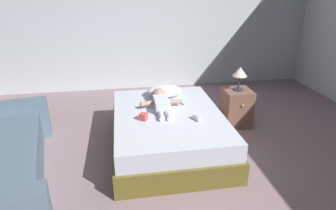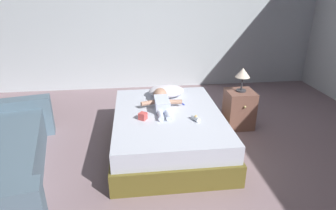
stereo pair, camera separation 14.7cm
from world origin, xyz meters
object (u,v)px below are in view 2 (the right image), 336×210
at_px(baby, 161,101).
at_px(baby_bottle, 196,118).
at_px(nightstand, 239,109).
at_px(bed, 168,130).
at_px(lamp, 243,74).
at_px(pillow, 166,91).
at_px(toy_block, 143,116).
at_px(toothbrush, 181,103).

height_order(baby, baby_bottle, baby).
bearing_deg(nightstand, baby, -167.96).
relative_size(bed, nightstand, 3.39).
xyz_separation_m(nightstand, baby_bottle, (-0.76, -0.67, 0.22)).
bearing_deg(baby, nightstand, 12.04).
distance_m(baby, lamp, 1.15).
distance_m(bed, nightstand, 1.13).
xyz_separation_m(pillow, lamp, (1.00, -0.12, 0.24)).
height_order(bed, toy_block, toy_block).
height_order(toothbrush, toy_block, toy_block).
distance_m(toothbrush, nightstand, 0.88).
bearing_deg(baby, toothbrush, 17.95).
relative_size(baby, lamp, 2.12).
bearing_deg(nightstand, toothbrush, -169.83).
bearing_deg(baby_bottle, bed, 138.97).
height_order(pillow, baby, baby).
bearing_deg(toothbrush, baby, -162.05).
height_order(baby, nightstand, baby).
distance_m(toothbrush, lamp, 0.91).
xyz_separation_m(baby, toothbrush, (0.26, 0.08, -0.06)).
height_order(nightstand, toy_block, toy_block).
height_order(bed, lamp, lamp).
height_order(pillow, baby_bottle, pillow).
xyz_separation_m(bed, toothbrush, (0.20, 0.27, 0.24)).
height_order(baby, toy_block, baby).
relative_size(baby, toothbrush, 4.67).
relative_size(pillow, toothbrush, 3.24).
bearing_deg(lamp, pillow, 173.29).
height_order(bed, pillow, pillow).
bearing_deg(toy_block, toothbrush, 39.68).
bearing_deg(lamp, baby_bottle, -138.60).
bearing_deg(toy_block, pillow, 63.19).
bearing_deg(toothbrush, pillow, 120.10).
relative_size(lamp, toy_block, 2.96).
height_order(pillow, nightstand, pillow).
distance_m(pillow, lamp, 1.03).
relative_size(toothbrush, toy_block, 1.35).
relative_size(pillow, baby_bottle, 3.85).
xyz_separation_m(pillow, nightstand, (1.00, -0.12, -0.27)).
xyz_separation_m(pillow, toy_block, (-0.35, -0.68, -0.03)).
distance_m(baby, baby_bottle, 0.55).
xyz_separation_m(baby, nightstand, (1.10, 0.23, -0.26)).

